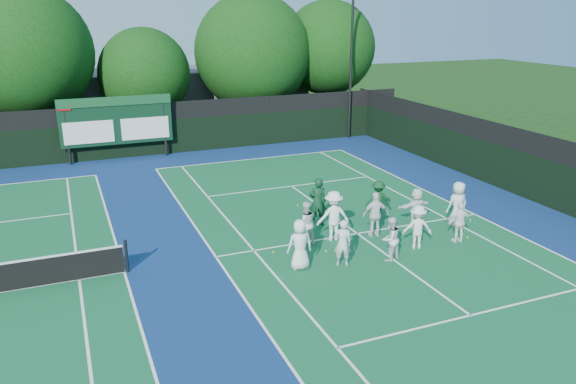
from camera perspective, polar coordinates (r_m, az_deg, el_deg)
name	(u,v)px	position (r m, az deg, el deg)	size (l,w,h in m)	color
ground	(371,244)	(20.53, 8.41, -5.21)	(120.00, 120.00, 0.00)	#14350E
court_apron	(201,259)	(19.30, -8.83, -6.79)	(34.00, 32.00, 0.01)	navy
near_court	(357,234)	(21.32, 7.05, -4.21)	(11.05, 23.85, 0.01)	#125931
back_fence	(135,133)	(33.02, -15.24, 5.79)	(34.00, 0.08, 3.00)	black
divider_fence_right	(544,174)	(26.32, 24.57, 1.70)	(0.08, 32.00, 3.00)	black
scoreboard	(116,121)	(32.35, -17.05, 6.89)	(6.00, 0.21, 3.55)	black
clubhouse	(176,98)	(41.31, -11.28, 9.36)	(18.00, 6.00, 4.00)	#535358
light_pole_right	(352,38)	(36.27, 6.51, 15.25)	(1.20, 0.30, 10.12)	black
tree_b	(29,56)	(35.79, -24.80, 12.39)	(7.47, 7.47, 9.41)	black
tree_c	(147,76)	(36.28, -14.14, 11.38)	(5.55, 5.55, 7.04)	black
tree_d	(255,55)	(37.84, -3.42, 13.70)	(7.55, 7.55, 9.12)	black
tree_e	(330,50)	(39.94, 4.24, 14.18)	(6.40, 6.40, 8.70)	black
tennis_ball_0	(326,251)	(19.65, 3.89, -6.03)	(0.07, 0.07, 0.07)	#CCD919
tennis_ball_3	(273,252)	(19.56, -1.50, -6.11)	(0.07, 0.07, 0.07)	#CCD919
tennis_ball_4	(298,205)	(24.10, 0.98, -1.33)	(0.07, 0.07, 0.07)	#CCD919
tennis_ball_5	(467,237)	(21.78, 17.77, -4.42)	(0.07, 0.07, 0.07)	#CCD919
player_front_0	(300,244)	(18.12, 1.22, -5.35)	(0.83, 0.54, 1.69)	white
player_front_1	(343,243)	(18.43, 5.56, -5.17)	(0.58, 0.38, 1.60)	silver
player_front_2	(390,239)	(19.06, 10.35, -4.70)	(0.74, 0.58, 1.53)	white
player_front_3	(417,227)	(20.18, 13.02, -3.49)	(1.02, 0.59, 1.58)	white
player_front_4	(460,222)	(21.10, 17.05, -2.96)	(0.89, 0.37, 1.52)	white
player_back_0	(305,223)	(19.97, 1.78, -3.20)	(0.78, 0.61, 1.61)	silver
player_back_1	(333,216)	(20.37, 4.63, -2.43)	(1.20, 0.69, 1.86)	white
player_back_2	(375,215)	(20.90, 8.88, -2.27)	(1.00, 0.42, 1.71)	white
player_back_3	(416,208)	(22.12, 12.87, -1.57)	(1.45, 0.46, 1.56)	white
player_back_4	(458,204)	(22.58, 16.85, -1.20)	(0.87, 0.57, 1.78)	silver
coach_left	(318,202)	(21.70, 3.02, -1.00)	(0.70, 0.46, 1.92)	#0E351E
coach_right	(378,200)	(22.75, 9.13, -0.77)	(1.01, 0.58, 1.57)	#103C1D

